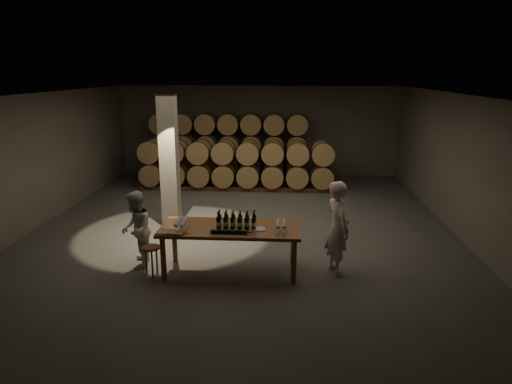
# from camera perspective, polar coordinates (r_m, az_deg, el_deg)

# --- Properties ---
(room) EXTENTS (12.00, 12.00, 12.00)m
(room) POSITION_cam_1_polar(r_m,az_deg,el_deg) (11.23, -10.77, 3.83)
(room) COLOR #504D4B
(room) RESTS_ON ground
(tasting_table) EXTENTS (2.60, 1.10, 0.90)m
(tasting_table) POSITION_cam_1_polar(r_m,az_deg,el_deg) (8.54, -3.21, -5.05)
(tasting_table) COLOR brown
(tasting_table) RESTS_ON ground
(barrel_stack_back) EXTENTS (5.48, 0.95, 2.31)m
(barrel_stack_back) POSITION_cam_1_polar(r_m,az_deg,el_deg) (15.99, -3.35, 5.87)
(barrel_stack_back) COLOR #54331D
(barrel_stack_back) RESTS_ON ground
(barrel_stack_front) EXTENTS (6.26, 0.95, 1.57)m
(barrel_stack_front) POSITION_cam_1_polar(r_m,az_deg,el_deg) (14.64, -2.47, 3.56)
(barrel_stack_front) COLOR #54331D
(barrel_stack_front) RESTS_ON ground
(bottle_cluster) EXTENTS (0.73, 0.23, 0.33)m
(bottle_cluster) POSITION_cam_1_polar(r_m,az_deg,el_deg) (8.43, -2.47, -3.73)
(bottle_cluster) COLOR black
(bottle_cluster) RESTS_ON tasting_table
(lying_bottles) EXTENTS (0.75, 0.08, 0.08)m
(lying_bottles) POSITION_cam_1_polar(r_m,az_deg,el_deg) (8.16, -3.32, -4.98)
(lying_bottles) COLOR black
(lying_bottles) RESTS_ON tasting_table
(glass_cluster_left) EXTENTS (0.19, 0.52, 0.17)m
(glass_cluster_left) POSITION_cam_1_polar(r_m,az_deg,el_deg) (8.53, -9.28, -3.68)
(glass_cluster_left) COLOR silver
(glass_cluster_left) RESTS_ON tasting_table
(glass_cluster_right) EXTENTS (0.19, 0.41, 0.16)m
(glass_cluster_right) POSITION_cam_1_polar(r_m,az_deg,el_deg) (8.29, 3.15, -4.06)
(glass_cluster_right) COLOR silver
(glass_cluster_right) RESTS_ON tasting_table
(plate) EXTENTS (0.25, 0.25, 0.01)m
(plate) POSITION_cam_1_polar(r_m,az_deg,el_deg) (8.37, 0.35, -4.65)
(plate) COLOR silver
(plate) RESTS_ON tasting_table
(notebook_near) EXTENTS (0.31, 0.26, 0.03)m
(notebook_near) POSITION_cam_1_polar(r_m,az_deg,el_deg) (8.28, -9.92, -5.05)
(notebook_near) COLOR brown
(notebook_near) RESTS_ON tasting_table
(notebook_corner) EXTENTS (0.24, 0.30, 0.03)m
(notebook_corner) POSITION_cam_1_polar(r_m,az_deg,el_deg) (8.39, -11.51, -4.89)
(notebook_corner) COLOR brown
(notebook_corner) RESTS_ON tasting_table
(pen) EXTENTS (0.14, 0.03, 0.01)m
(pen) POSITION_cam_1_polar(r_m,az_deg,el_deg) (8.23, -8.63, -5.19)
(pen) COLOR black
(pen) RESTS_ON tasting_table
(stool) EXTENTS (0.34, 0.34, 0.56)m
(stool) POSITION_cam_1_polar(r_m,az_deg,el_deg) (8.74, -12.98, -7.30)
(stool) COLOR #54331D
(stool) RESTS_ON ground
(person_man) EXTENTS (0.61, 0.75, 1.79)m
(person_man) POSITION_cam_1_polar(r_m,az_deg,el_deg) (8.60, 10.18, -4.43)
(person_man) COLOR silver
(person_man) RESTS_ON ground
(person_woman) EXTENTS (0.71, 0.83, 1.51)m
(person_woman) POSITION_cam_1_polar(r_m,az_deg,el_deg) (9.10, -14.77, -4.57)
(person_woman) COLOR silver
(person_woman) RESTS_ON ground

